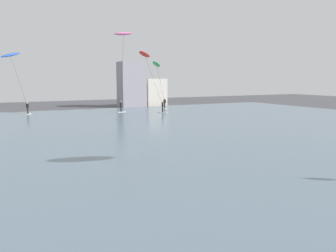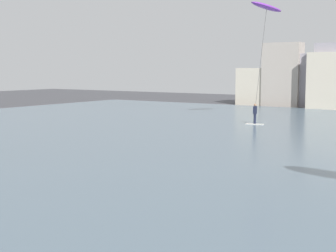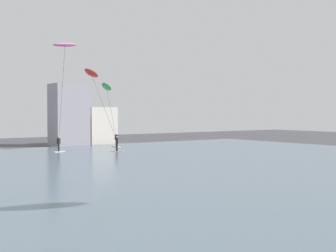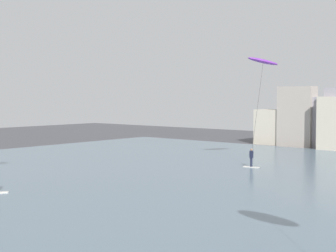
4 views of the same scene
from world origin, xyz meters
name	(u,v)px [view 4 (image 4 of 4)]	position (x,y,z in m)	size (l,w,h in m)	color
kitesurfer_purple	(262,68)	(-11.85, 39.52, 8.78)	(2.08, 4.14, 9.81)	silver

